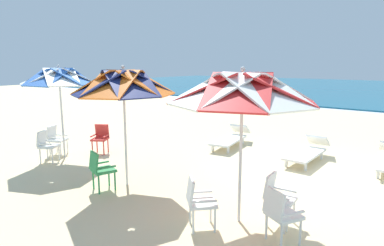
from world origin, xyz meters
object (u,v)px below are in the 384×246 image
(beach_umbrella_0, at_px, (242,89))
(beach_umbrella_2, at_px, (59,78))
(beach_umbrella_1, at_px, (123,84))
(plastic_chair_6, at_px, (56,138))
(plastic_chair_0, at_px, (198,200))
(plastic_chair_2, at_px, (277,195))
(plastic_chair_4, at_px, (47,144))
(sun_lounger_2, at_px, (231,138))
(sun_lounger_1, at_px, (308,151))
(plastic_chair_1, at_px, (280,212))
(plastic_chair_3, at_px, (100,168))
(plastic_chair_5, at_px, (101,137))

(beach_umbrella_0, relative_size, beach_umbrella_2, 1.00)
(beach_umbrella_1, xyz_separation_m, plastic_chair_6, (-3.59, 0.39, -1.77))
(beach_umbrella_0, distance_m, plastic_chair_0, 1.93)
(plastic_chair_2, xyz_separation_m, plastic_chair_4, (-6.46, -0.55, 0.00))
(sun_lounger_2, bearing_deg, beach_umbrella_1, -90.64)
(beach_umbrella_0, height_order, sun_lounger_1, beach_umbrella_0)
(beach_umbrella_1, bearing_deg, beach_umbrella_2, 173.92)
(beach_umbrella_2, bearing_deg, sun_lounger_2, 52.67)
(plastic_chair_4, bearing_deg, sun_lounger_2, 55.53)
(plastic_chair_1, bearing_deg, beach_umbrella_2, 175.61)
(plastic_chair_1, bearing_deg, plastic_chair_6, 175.43)
(plastic_chair_1, relative_size, plastic_chair_2, 1.00)
(plastic_chair_2, distance_m, beach_umbrella_1, 3.82)
(beach_umbrella_0, distance_m, plastic_chair_2, 1.89)
(sun_lounger_1, bearing_deg, plastic_chair_1, -76.66)
(plastic_chair_1, bearing_deg, sun_lounger_1, 103.34)
(beach_umbrella_0, xyz_separation_m, plastic_chair_3, (-3.02, -0.60, -1.78))
(beach_umbrella_1, distance_m, plastic_chair_3, 1.86)
(plastic_chair_2, xyz_separation_m, sun_lounger_1, (-0.77, 3.90, -0.22))
(plastic_chair_0, bearing_deg, sun_lounger_1, 87.85)
(beach_umbrella_0, xyz_separation_m, plastic_chair_4, (-5.92, -0.22, -1.78))
(plastic_chair_1, xyz_separation_m, beach_umbrella_2, (-6.72, 0.52, 1.80))
(beach_umbrella_0, height_order, plastic_chair_4, beach_umbrella_0)
(plastic_chair_5, bearing_deg, plastic_chair_3, -36.95)
(plastic_chair_4, distance_m, sun_lounger_1, 7.23)
(plastic_chair_2, height_order, plastic_chair_5, same)
(plastic_chair_6, bearing_deg, beach_umbrella_1, -6.19)
(beach_umbrella_0, relative_size, sun_lounger_2, 1.19)
(plastic_chair_2, distance_m, sun_lounger_2, 5.22)
(plastic_chair_3, relative_size, sun_lounger_1, 0.40)
(plastic_chair_3, relative_size, plastic_chair_6, 1.00)
(beach_umbrella_1, height_order, beach_umbrella_2, beach_umbrella_1)
(plastic_chair_5, distance_m, sun_lounger_1, 6.05)
(beach_umbrella_2, bearing_deg, plastic_chair_3, -17.05)
(sun_lounger_2, bearing_deg, beach_umbrella_0, -57.51)
(beach_umbrella_2, height_order, plastic_chair_6, beach_umbrella_2)
(beach_umbrella_2, bearing_deg, beach_umbrella_0, -2.71)
(sun_lounger_2, bearing_deg, plastic_chair_4, -124.47)
(beach_umbrella_1, relative_size, beach_umbrella_2, 1.00)
(plastic_chair_1, height_order, sun_lounger_2, plastic_chair_1)
(plastic_chair_3, relative_size, sun_lounger_2, 0.39)
(plastic_chair_3, bearing_deg, plastic_chair_4, 172.44)
(plastic_chair_1, distance_m, plastic_chair_5, 6.51)
(plastic_chair_4, height_order, plastic_chair_5, same)
(sun_lounger_2, bearing_deg, plastic_chair_3, -92.83)
(beach_umbrella_1, distance_m, plastic_chair_6, 4.02)
(plastic_chair_2, distance_m, plastic_chair_5, 6.11)
(beach_umbrella_1, relative_size, sun_lounger_1, 1.23)
(plastic_chair_5, xyz_separation_m, plastic_chair_6, (-0.92, -0.92, 0.00))
(beach_umbrella_2, bearing_deg, plastic_chair_1, -4.39)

